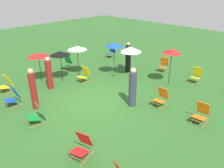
# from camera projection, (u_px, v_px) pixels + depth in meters

# --- Properties ---
(ground_plane) EXTENTS (40.00, 40.00, 0.00)m
(ground_plane) POSITION_uv_depth(u_px,v_px,m) (94.00, 102.00, 10.21)
(ground_plane) COLOR #2D6026
(deckchair_1) EXTENTS (0.66, 0.86, 0.83)m
(deckchair_1) POSITION_uv_depth(u_px,v_px,m) (82.00, 146.00, 6.92)
(deckchair_1) COLOR olive
(deckchair_1) RESTS_ON ground
(deckchair_2) EXTENTS (0.59, 0.83, 0.83)m
(deckchair_2) POSITION_uv_depth(u_px,v_px,m) (111.00, 52.00, 16.10)
(deckchair_2) COLOR olive
(deckchair_2) RESTS_ON ground
(deckchair_3) EXTENTS (0.53, 0.79, 0.83)m
(deckchair_3) POSITION_uv_depth(u_px,v_px,m) (84.00, 75.00, 12.19)
(deckchair_3) COLOR olive
(deckchair_3) RESTS_ON ground
(deckchair_4) EXTENTS (0.53, 0.79, 0.83)m
(deckchair_4) POSITION_uv_depth(u_px,v_px,m) (201.00, 114.00, 8.63)
(deckchair_4) COLOR olive
(deckchair_4) RESTS_ON ground
(deckchair_5) EXTENTS (0.52, 0.79, 0.83)m
(deckchair_5) POSITION_uv_depth(u_px,v_px,m) (6.00, 84.00, 11.06)
(deckchair_5) COLOR olive
(deckchair_5) RESTS_ON ground
(deckchair_6) EXTENTS (0.57, 0.81, 0.83)m
(deckchair_6) POSITION_uv_depth(u_px,v_px,m) (196.00, 75.00, 12.12)
(deckchair_6) COLOR olive
(deckchair_6) RESTS_ON ground
(deckchair_7) EXTENTS (0.66, 0.86, 0.83)m
(deckchair_7) POSITION_uv_depth(u_px,v_px,m) (37.00, 114.00, 8.58)
(deckchair_7) COLOR olive
(deckchair_7) RESTS_ON ground
(deckchair_9) EXTENTS (0.50, 0.78, 0.83)m
(deckchair_9) POSITION_uv_depth(u_px,v_px,m) (161.00, 98.00, 9.80)
(deckchair_9) COLOR olive
(deckchair_9) RESTS_ON ground
(deckchair_10) EXTENTS (0.50, 0.78, 0.83)m
(deckchair_10) POSITION_uv_depth(u_px,v_px,m) (13.00, 97.00, 9.83)
(deckchair_10) COLOR olive
(deckchair_10) RESTS_ON ground
(deckchair_11) EXTENTS (0.67, 0.86, 0.83)m
(deckchair_11) POSITION_uv_depth(u_px,v_px,m) (163.00, 65.00, 13.60)
(deckchair_11) COLOR olive
(deckchair_11) RESTS_ON ground
(deckchair_12) EXTENTS (0.65, 0.86, 0.83)m
(deckchair_12) POSITION_uv_depth(u_px,v_px,m) (67.00, 63.00, 13.95)
(deckchair_12) COLOR olive
(deckchair_12) RESTS_ON ground
(umbrella_0) EXTENTS (1.21, 1.21, 1.73)m
(umbrella_0) POSITION_uv_depth(u_px,v_px,m) (131.00, 49.00, 12.37)
(umbrella_0) COLOR black
(umbrella_0) RESTS_ON ground
(umbrella_1) EXTENTS (0.95, 0.95, 1.97)m
(umbrella_1) POSITION_uv_depth(u_px,v_px,m) (172.00, 51.00, 11.10)
(umbrella_1) COLOR black
(umbrella_1) RESTS_ON ground
(umbrella_2) EXTENTS (0.96, 0.96, 1.99)m
(umbrella_2) POSITION_uv_depth(u_px,v_px,m) (114.00, 45.00, 12.13)
(umbrella_2) COLOR black
(umbrella_2) RESTS_ON ground
(umbrella_3) EXTENTS (1.06, 1.06, 1.71)m
(umbrella_3) POSITION_uv_depth(u_px,v_px,m) (60.00, 53.00, 11.64)
(umbrella_3) COLOR black
(umbrella_3) RESTS_ON ground
(umbrella_4) EXTENTS (1.08, 1.08, 1.75)m
(umbrella_4) POSITION_uv_depth(u_px,v_px,m) (77.00, 48.00, 12.41)
(umbrella_4) COLOR black
(umbrella_4) RESTS_ON ground
(umbrella_5) EXTENTS (1.12, 1.12, 1.65)m
(umbrella_5) POSITION_uv_depth(u_px,v_px,m) (38.00, 55.00, 11.57)
(umbrella_5) COLOR black
(umbrella_5) RESTS_ON ground
(person_0) EXTENTS (0.47, 0.47, 1.76)m
(person_0) POSITION_uv_depth(u_px,v_px,m) (133.00, 88.00, 9.61)
(person_0) COLOR #333847
(person_0) RESTS_ON ground
(person_1) EXTENTS (0.41, 0.41, 1.80)m
(person_1) POSITION_uv_depth(u_px,v_px,m) (128.00, 58.00, 13.30)
(person_1) COLOR black
(person_1) RESTS_ON ground
(person_2) EXTENTS (0.30, 0.30, 1.83)m
(person_2) POSITION_uv_depth(u_px,v_px,m) (33.00, 90.00, 9.35)
(person_2) COLOR maroon
(person_2) RESTS_ON ground
(person_3) EXTENTS (0.44, 0.44, 1.67)m
(person_3) POSITION_uv_depth(u_px,v_px,m) (49.00, 74.00, 11.18)
(person_3) COLOR maroon
(person_3) RESTS_ON ground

